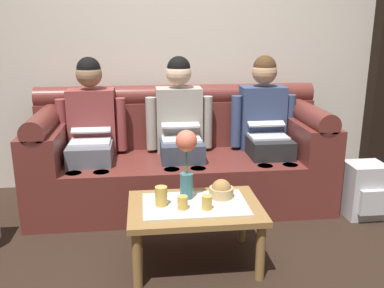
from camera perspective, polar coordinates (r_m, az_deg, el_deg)
ground_plane at (r=2.70m, az=0.83°, el=-17.28°), size 14.00×14.00×0.00m
back_wall_patterned at (r=3.95m, az=-2.40°, el=15.45°), size 6.00×0.12×2.90m
couch at (r=3.60m, az=-1.56°, el=-2.09°), size 2.41×0.88×0.96m
person_left at (r=3.53m, az=-13.35°, el=2.02°), size 0.56×0.67×1.22m
person_middle at (r=3.52m, az=-1.59°, el=2.40°), size 0.56×0.67×1.22m
person_right at (r=3.65m, az=9.78°, el=2.67°), size 0.56×0.67×1.22m
coffee_table at (r=2.68m, az=0.39°, el=-9.20°), size 0.82×0.57×0.40m
flower_vase at (r=2.64m, az=-0.74°, el=-1.61°), size 0.13×0.13×0.44m
snack_bowl at (r=2.74m, az=3.94°, el=-6.20°), size 0.15×0.15×0.13m
cup_near_left at (r=2.61m, az=-4.14°, el=-6.97°), size 0.07×0.07×0.12m
cup_near_right at (r=2.57m, az=2.00°, el=-7.82°), size 0.06×0.06×0.09m
cup_far_center at (r=2.57m, az=-1.26°, el=-7.84°), size 0.06×0.06×0.08m
backpack_right at (r=3.62m, az=22.03°, el=-5.79°), size 0.29×0.30×0.43m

